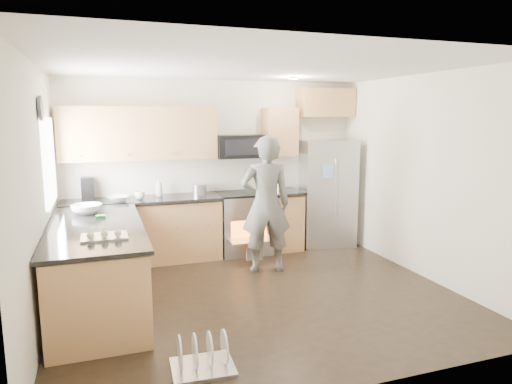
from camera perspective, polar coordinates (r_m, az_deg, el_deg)
name	(u,v)px	position (r m, az deg, el deg)	size (l,w,h in m)	color
ground	(258,295)	(5.47, 0.25, -12.74)	(4.50, 4.50, 0.00)	black
room_shell	(254,152)	(5.09, -0.19, 5.02)	(4.54, 4.04, 2.62)	white
back_cabinet_run	(181,193)	(6.71, -9.42, -0.14)	(4.45, 0.64, 2.50)	#BC864B
peninsula	(98,266)	(5.28, -19.15, -8.75)	(0.96, 2.36, 1.03)	#BC864B
stove_range	(243,209)	(6.93, -1.63, -2.14)	(0.76, 0.97, 1.79)	#B7B7BC
refrigerator	(327,193)	(7.44, 8.83, -0.11)	(0.93, 0.78, 1.69)	#B7B7BC
person	(266,204)	(6.05, 1.24, -1.56)	(0.67, 0.44, 1.83)	slate
dish_rack	(203,360)	(4.03, -6.70, -20.08)	(0.53, 0.44, 0.32)	#B7B7BC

